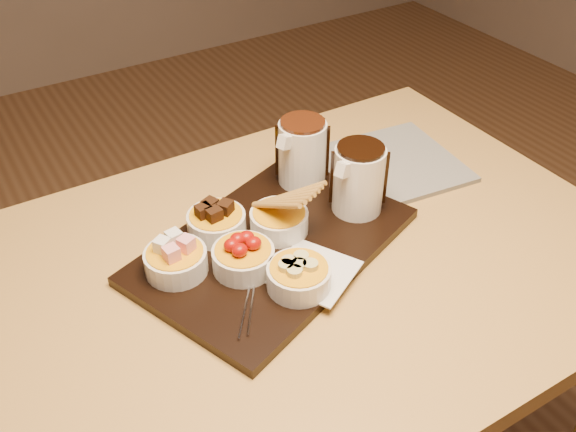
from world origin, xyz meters
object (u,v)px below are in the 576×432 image
serving_board (273,245)px  newspaper (381,167)px  pitcher_dark_chocolate (358,180)px  bowl_strawberries (243,259)px  dining_table (283,307)px  pitcher_milk_chocolate (302,153)px

serving_board → newspaper: bearing=-2.8°
serving_board → pitcher_dark_chocolate: (0.18, 0.00, 0.07)m
bowl_strawberries → dining_table: bearing=-7.2°
serving_board → bowl_strawberries: bowl_strawberries is taller
serving_board → pitcher_dark_chocolate: size_ratio=3.75×
serving_board → pitcher_milk_chocolate: bearing=21.8°
pitcher_milk_chocolate → newspaper: pitcher_milk_chocolate is taller
dining_table → bowl_strawberries: bowl_strawberries is taller
bowl_strawberries → pitcher_dark_chocolate: bearing=8.3°
bowl_strawberries → pitcher_dark_chocolate: size_ratio=0.82×
dining_table → serving_board: (0.01, 0.04, 0.11)m
pitcher_dark_chocolate → newspaper: (0.13, 0.10, -0.07)m
dining_table → pitcher_dark_chocolate: size_ratio=9.79×
newspaper → pitcher_dark_chocolate: bearing=-137.6°
serving_board → pitcher_milk_chocolate: pitcher_milk_chocolate is taller
newspaper → serving_board: bearing=-155.7°
pitcher_dark_chocolate → pitcher_milk_chocolate: same height
pitcher_milk_chocolate → newspaper: size_ratio=0.40×
pitcher_dark_chocolate → pitcher_milk_chocolate: (-0.04, 0.12, 0.00)m
serving_board → pitcher_milk_chocolate: 0.20m
pitcher_dark_chocolate → newspaper: size_ratio=0.40×
dining_table → bowl_strawberries: size_ratio=12.00×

